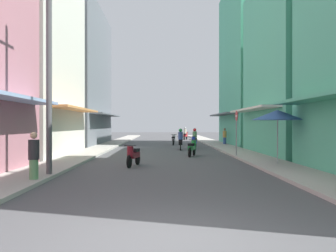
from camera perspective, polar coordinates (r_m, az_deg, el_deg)
name	(u,v)px	position (r m, az deg, el deg)	size (l,w,h in m)	color
ground_plane	(164,148)	(28.15, -0.61, -3.57)	(116.20, 116.20, 0.00)	#4C4C4F
sidewalk_left	(104,147)	(28.54, -10.44, -3.40)	(1.97, 60.82, 0.12)	#ADA89E
sidewalk_right	(225,147)	(28.58, 9.21, -3.40)	(1.97, 60.82, 0.12)	#ADA89E
building_left_mid	(19,63)	(23.35, -23.12, 9.41)	(7.05, 8.93, 11.20)	silver
building_left_far	(70,77)	(34.36, -15.71, 7.69)	(7.05, 12.45, 12.69)	slate
building_right_mid	(308,66)	(23.48, 21.88, 9.00)	(7.05, 9.01, 10.91)	#4CB28C
building_right_far	(261,65)	(33.60, 14.85, 9.62)	(7.05, 10.36, 14.73)	#4CB28C
motorbike_maroon	(133,155)	(15.64, -5.67, -4.74)	(0.63, 1.78, 0.96)	black
motorbike_green	(192,148)	(20.70, 3.95, -3.53)	(0.71, 1.76, 0.96)	black
motorbike_blue	(194,139)	(27.82, 4.32, -2.16)	(0.65, 1.78, 1.58)	black
motorbike_red	(185,134)	(43.34, 2.85, -1.32)	(0.71, 1.76, 1.58)	black
motorbike_silver	(174,139)	(32.20, 0.91, -2.20)	(0.55, 1.81, 0.96)	black
motorbike_black	(181,140)	(25.82, 2.05, -2.35)	(0.55, 1.81, 1.58)	black
pedestrian_crossing	(34,157)	(11.97, -21.00, -4.80)	(0.34, 0.34, 1.62)	#598C59
pedestrian_midway	(225,137)	(32.16, 9.20, -1.73)	(0.34, 0.34, 1.55)	#334C8C
vendor_umbrella	(278,115)	(16.41, 17.39, 1.72)	(2.31, 2.31, 2.52)	#99999E
utility_pole	(49,69)	(13.17, -18.79, 8.73)	(0.20, 1.20, 7.46)	#4C4C4F
street_sign_no_entry	(236,127)	(20.09, 11.06, -0.19)	(0.07, 0.60, 2.65)	gray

